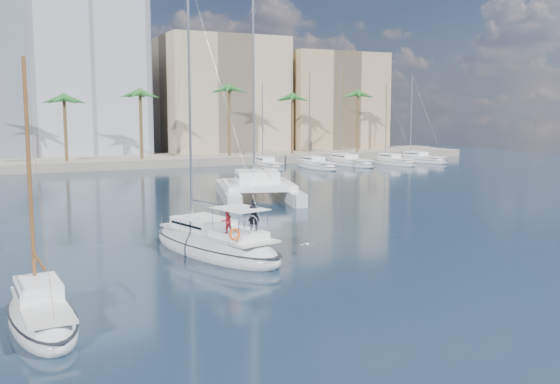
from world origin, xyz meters
TOP-DOWN VIEW (x-y plane):
  - ground at (0.00, 0.00)m, footprint 160.00×160.00m
  - quay at (0.00, 61.00)m, footprint 120.00×14.00m
  - building_beige at (22.00, 70.00)m, footprint 20.00×14.00m
  - building_tan_right at (42.00, 68.00)m, footprint 18.00×12.00m
  - palm_centre at (0.00, 57.00)m, footprint 3.60×3.60m
  - palm_right at (34.00, 57.00)m, footprint 3.60×3.60m
  - main_sloop at (-3.80, 2.18)m, footprint 6.11×11.51m
  - small_sloop at (-13.58, -6.23)m, footprint 2.63×7.38m
  - catamaran at (7.17, 21.24)m, footprint 9.86×14.37m
  - seagull at (0.76, -0.24)m, footprint 0.93×0.40m
  - moored_yacht_a at (20.00, 47.00)m, footprint 3.37×9.52m
  - moored_yacht_b at (26.50, 45.00)m, footprint 3.32×10.83m
  - moored_yacht_c at (33.00, 47.00)m, footprint 3.98×12.33m
  - moored_yacht_d at (39.50, 45.00)m, footprint 3.52×9.55m
  - moored_yacht_e at (46.00, 47.00)m, footprint 4.61×11.11m

SIDE VIEW (x-z plane):
  - ground at x=0.00m, z-range 0.00..0.00m
  - moored_yacht_a at x=20.00m, z-range -5.95..5.95m
  - moored_yacht_b at x=26.50m, z-range -6.86..6.86m
  - moored_yacht_c at x=33.00m, z-range -7.77..7.77m
  - moored_yacht_d at x=39.50m, z-range -5.95..5.95m
  - moored_yacht_e at x=46.00m, z-range -6.86..6.86m
  - small_sloop at x=-13.58m, z-range -4.83..5.63m
  - main_sloop at x=-3.80m, z-range -7.64..8.67m
  - seagull at x=0.76m, z-range 0.47..0.64m
  - quay at x=0.00m, z-range 0.00..1.20m
  - catamaran at x=7.17m, z-range -8.30..10.64m
  - building_tan_right at x=42.00m, z-range 0.00..18.00m
  - building_beige at x=22.00m, z-range 0.00..20.00m
  - palm_centre at x=0.00m, z-range 4.13..16.43m
  - palm_right at x=34.00m, z-range 4.13..16.43m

